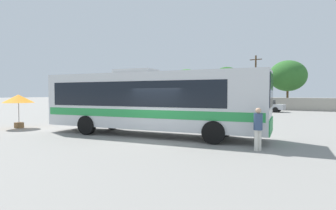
% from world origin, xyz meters
% --- Properties ---
extents(ground_plane, '(300.00, 300.00, 0.00)m').
position_xyz_m(ground_plane, '(0.00, 10.00, 0.00)').
color(ground_plane, gray).
extents(perimeter_wall, '(80.00, 0.30, 1.68)m').
position_xyz_m(perimeter_wall, '(0.00, 28.84, 0.84)').
color(perimeter_wall, '#9E998C').
rests_on(perimeter_wall, ground_plane).
extents(coach_bus_silver_green, '(12.34, 4.08, 3.56)m').
position_xyz_m(coach_bus_silver_green, '(-1.22, 1.07, 1.90)').
color(coach_bus_silver_green, silver).
rests_on(coach_bus_silver_green, ground_plane).
extents(attendant_by_bus_door, '(0.48, 0.48, 1.69)m').
position_xyz_m(attendant_by_bus_door, '(4.78, -0.05, 0.95)').
color(attendant_by_bus_door, silver).
rests_on(attendant_by_bus_door, ground_plane).
extents(vendor_umbrella_near_gate_orange, '(1.93, 1.93, 2.18)m').
position_xyz_m(vendor_umbrella_near_gate_orange, '(-10.26, -0.77, 1.86)').
color(vendor_umbrella_near_gate_orange, gray).
rests_on(vendor_umbrella_near_gate_orange, ground_plane).
extents(parked_car_leftmost_white, '(4.04, 2.05, 1.53)m').
position_xyz_m(parked_car_leftmost_white, '(-12.00, 24.70, 0.80)').
color(parked_car_leftmost_white, silver).
rests_on(parked_car_leftmost_white, ground_plane).
extents(parked_car_second_maroon, '(4.23, 2.25, 1.41)m').
position_xyz_m(parked_car_second_maroon, '(-6.08, 24.67, 0.75)').
color(parked_car_second_maroon, maroon).
rests_on(parked_car_second_maroon, ground_plane).
extents(parked_car_third_silver, '(4.45, 2.15, 1.45)m').
position_xyz_m(parked_car_third_silver, '(0.17, 24.26, 0.77)').
color(parked_car_third_silver, '#B7BABF').
rests_on(parked_car_third_silver, ground_plane).
extents(utility_pole_near, '(1.80, 0.32, 7.88)m').
position_xyz_m(utility_pole_near, '(-2.49, 30.45, 4.12)').
color(utility_pole_near, '#4C3823').
rests_on(utility_pole_near, ground_plane).
extents(roadside_tree_left, '(5.27, 5.27, 6.43)m').
position_xyz_m(roadside_tree_left, '(-14.15, 30.88, 4.18)').
color(roadside_tree_left, brown).
rests_on(roadside_tree_left, ground_plane).
extents(roadside_tree_midleft, '(4.88, 4.88, 6.61)m').
position_xyz_m(roadside_tree_midleft, '(-7.65, 32.54, 4.53)').
color(roadside_tree_midleft, brown).
rests_on(roadside_tree_midleft, ground_plane).
extents(roadside_tree_midright, '(5.56, 5.56, 7.35)m').
position_xyz_m(roadside_tree_midright, '(1.37, 34.66, 4.98)').
color(roadside_tree_midright, brown).
rests_on(roadside_tree_midright, ground_plane).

